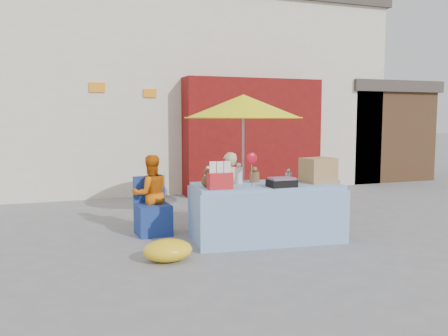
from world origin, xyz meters
name	(u,v)px	position (x,y,z in m)	size (l,w,h in m)	color
ground	(226,248)	(0.00, 0.00, 0.00)	(80.00, 80.00, 0.00)	slate
backdrop	(150,68)	(0.52, 7.52, 3.10)	(14.00, 8.00, 7.80)	silver
market_table	(266,211)	(0.68, 0.22, 0.41)	(2.16, 1.18, 1.25)	#94B4ED
chair_left	(153,217)	(-0.76, 1.06, 0.26)	(0.51, 0.50, 0.85)	navy
chair_right	(232,212)	(0.49, 1.06, 0.26)	(0.51, 0.50, 0.85)	navy
vendor_orange	(151,194)	(-0.76, 1.20, 0.58)	(0.57, 0.44, 1.17)	#DA630B
vendor_beige	(229,189)	(0.49, 1.20, 0.59)	(0.43, 0.28, 1.18)	beige
umbrella	(243,107)	(0.79, 1.35, 1.89)	(1.90, 1.90, 2.09)	gray
box_stack	(318,200)	(1.47, 0.14, 0.53)	(0.58, 0.50, 1.15)	black
tarp_bundle	(168,250)	(-0.85, -0.30, 0.13)	(0.59, 0.47, 0.27)	yellow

